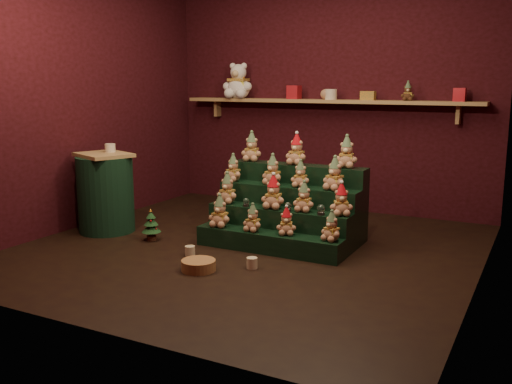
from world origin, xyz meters
The scene contains 41 objects.
ground centered at (0.00, 0.00, 0.00)m, with size 4.00×4.00×0.00m, color black.
back_wall centered at (0.00, 2.05, 1.40)m, with size 4.00×0.10×2.80m, color black.
front_wall centered at (0.00, -2.05, 1.40)m, with size 4.00×0.10×2.80m, color black.
left_wall centered at (-2.05, 0.00, 1.40)m, with size 0.10×4.00×2.80m, color black.
right_wall centered at (2.05, 0.00, 1.40)m, with size 0.10×4.00×2.80m, color black.
back_shelf centered at (0.00, 1.87, 1.29)m, with size 3.60×0.26×0.24m.
riser_tier_front centered at (0.20, 0.00, 0.09)m, with size 1.40×0.22×0.18m, color black.
riser_tier_midfront centered at (0.20, 0.22, 0.18)m, with size 1.40×0.22×0.36m, color black.
riser_tier_midback centered at (0.20, 0.44, 0.27)m, with size 1.40×0.22×0.54m, color black.
riser_tier_back centered at (0.20, 0.66, 0.36)m, with size 1.40×0.22×0.72m, color black.
teddy_0 centered at (-0.30, -0.01, 0.33)m, with size 0.21×0.19×0.30m, color #A77B5C, non-canonical shape.
teddy_1 centered at (0.05, -0.02, 0.31)m, with size 0.18×0.16×0.25m, color #A77B5C, non-canonical shape.
teddy_2 centered at (0.38, 0.02, 0.30)m, with size 0.18×0.16×0.25m, color #A77B5C, non-canonical shape.
teddy_3 centered at (0.80, 0.01, 0.31)m, with size 0.18×0.17×0.26m, color #A77B5C, non-canonical shape.
teddy_4 centered at (-0.35, 0.22, 0.51)m, with size 0.21×0.19×0.29m, color #A77B5C, non-canonical shape.
teddy_5 centered at (0.15, 0.20, 0.52)m, with size 0.22×0.20×0.31m, color #A77B5C, non-canonical shape.
teddy_6 centered at (0.46, 0.22, 0.50)m, with size 0.19×0.18×0.27m, color #A77B5C, non-canonical shape.
teddy_7 centered at (0.81, 0.23, 0.50)m, with size 0.20×0.18×0.28m, color #A77B5C, non-canonical shape.
teddy_8 centered at (-0.41, 0.44, 0.67)m, with size 0.19×0.17×0.27m, color #A77B5C, non-canonical shape.
teddy_9 centered at (0.03, 0.44, 0.69)m, with size 0.21×0.19×0.29m, color #A77B5C, non-canonical shape.
teddy_10 centered at (0.33, 0.44, 0.67)m, with size 0.18×0.16×0.25m, color #A77B5C, non-canonical shape.
teddy_11 centered at (0.67, 0.44, 0.69)m, with size 0.22×0.20×0.31m, color #A77B5C, non-canonical shape.
teddy_12 centered at (-0.32, 0.67, 0.87)m, with size 0.21×0.19×0.30m, color #A77B5C, non-canonical shape.
teddy_13 centered at (0.19, 0.64, 0.87)m, with size 0.21×0.19×0.30m, color #A77B5C, non-canonical shape.
teddy_14 centered at (0.70, 0.67, 0.87)m, with size 0.22×0.19×0.30m, color #A77B5C, non-canonical shape.
snow_globe_a centered at (-0.11, 0.16, 0.40)m, with size 0.06×0.06×0.08m.
snow_globe_b centered at (0.33, 0.16, 0.40)m, with size 0.06×0.06×0.08m.
snow_globe_c centered at (0.65, 0.16, 0.41)m, with size 0.07×0.07×0.10m.
side_table centered at (-1.60, -0.11, 0.40)m, with size 0.66×0.61×0.81m.
table_ornament centered at (-1.60, -0.01, 0.86)m, with size 0.11×0.11×0.08m, color beige.
mini_christmas_tree centered at (-0.98, -0.18, 0.15)m, with size 0.19×0.19×0.32m.
mug_left centered at (-0.36, -0.43, 0.04)m, with size 0.09×0.09×0.09m, color beige.
mug_right centered at (0.29, -0.48, 0.05)m, with size 0.09×0.09×0.09m, color beige.
wicker_basket centered at (-0.07, -0.73, 0.04)m, with size 0.28×0.28×0.09m, color olive.
white_bear centered at (-1.13, 1.84, 1.59)m, with size 0.39×0.35×0.54m, color white, non-canonical shape.
brown_bear centered at (0.98, 1.84, 1.42)m, with size 0.15×0.13×0.20m, color #4D2C19, non-canonical shape.
gift_tin_red_a centered at (-0.37, 1.85, 1.40)m, with size 0.14×0.14×0.16m, color #B51B25.
gift_tin_cream centered at (0.09, 1.85, 1.38)m, with size 0.14×0.14×0.12m, color beige.
gift_tin_red_b centered at (1.51, 1.85, 1.39)m, with size 0.12×0.12×0.14m, color #B51B25.
shelf_plush_ball centered at (0.03, 1.85, 1.38)m, with size 0.12×0.12×0.12m, color #A77B5C.
scarf_gift_box centered at (0.53, 1.85, 1.37)m, with size 0.16×0.10×0.10m, color orange.
Camera 1 is at (2.41, -4.48, 1.52)m, focal length 40.00 mm.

